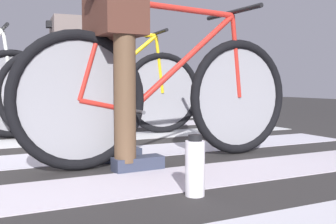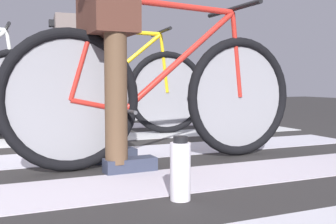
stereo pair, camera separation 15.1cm
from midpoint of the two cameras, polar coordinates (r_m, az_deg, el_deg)
The scene contains 5 objects.
bicycle_1_of_3 at distance 2.21m, azimuth -1.87°, elevation 2.61°, with size 1.74×0.52×0.93m.
cyclist_1_of_3 at distance 2.10m, azimuth -9.58°, elevation 8.95°, with size 0.33×0.42×0.96m.
bicycle_2_of_3 at distance 3.36m, azimuth -10.23°, elevation 3.08°, with size 1.74×0.52×0.93m.
cyclist_2_of_3 at distance 3.31m, azimuth -15.60°, elevation 7.09°, with size 0.34×0.43×0.96m.
water_bottle at distance 1.55m, azimuth 1.44°, elevation -8.13°, with size 0.08×0.08×0.24m.
Camera 1 is at (-0.04, -2.79, 0.47)m, focal length 42.43 mm.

